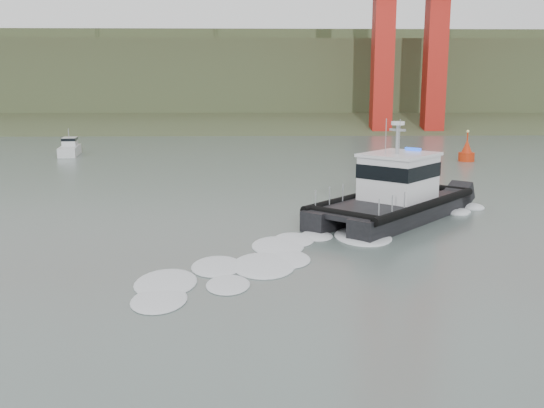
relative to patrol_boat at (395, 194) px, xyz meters
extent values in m
plane|color=slate|center=(-6.78, -15.80, -1.45)|extent=(400.00, 400.00, 0.00)
cube|color=#364427|center=(-6.78, 76.20, -1.45)|extent=(500.00, 44.72, 16.25)
cube|color=#364427|center=(-6.78, 104.20, 4.55)|extent=(500.00, 70.00, 18.00)
cube|color=#364427|center=(-6.78, 129.20, 9.55)|extent=(500.00, 60.00, 16.00)
cube|color=black|center=(-1.20, 0.85, -0.99)|extent=(9.04, 9.77, 1.30)
cube|color=black|center=(0.97, -1.11, -0.99)|extent=(9.04, 9.77, 1.30)
cube|color=black|center=(-0.48, -0.53, -0.47)|extent=(10.11, 10.53, 0.27)
cube|color=white|center=(0.25, 0.27, 0.90)|extent=(5.02, 5.07, 2.49)
cube|color=black|center=(0.25, 0.27, 1.35)|extent=(5.12, 5.16, 0.81)
cube|color=white|center=(0.25, 0.27, 2.23)|extent=(5.33, 5.38, 0.17)
cylinder|color=#9B9EA3|center=(0.03, 0.03, 3.12)|extent=(0.17, 0.17, 1.95)
cylinder|color=white|center=(0.03, 0.03, 4.04)|extent=(0.76, 0.76, 0.19)
cube|color=silver|center=(-28.19, 31.83, -1.00)|extent=(2.62, 5.62, 1.08)
cube|color=silver|center=(-28.26, 32.28, -0.10)|extent=(1.76, 2.36, 1.08)
cube|color=black|center=(-28.26, 32.28, 0.26)|extent=(1.81, 2.41, 0.32)
cylinder|color=#9B9EA3|center=(-28.19, 31.83, 0.89)|extent=(0.07, 0.07, 1.08)
cylinder|color=red|center=(13.08, 25.62, -1.10)|extent=(1.58, 1.58, 1.06)
cone|color=red|center=(13.08, 25.62, -0.04)|extent=(1.23, 1.23, 1.58)
cylinder|color=red|center=(13.08, 25.62, 1.02)|extent=(0.14, 0.14, 0.88)
sphere|color=#E5D87F|center=(13.08, 25.62, 1.54)|extent=(0.26, 0.26, 0.26)
camera|label=1|loc=(-8.02, -34.16, 6.29)|focal=40.00mm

